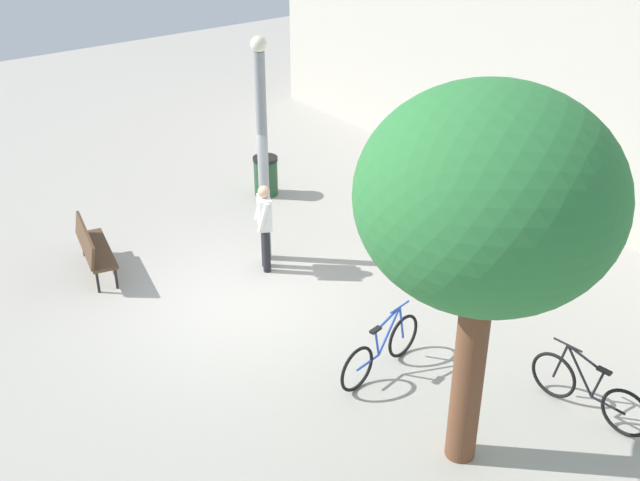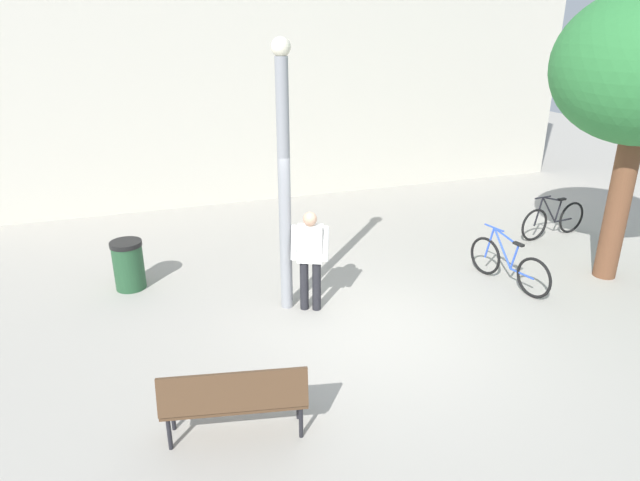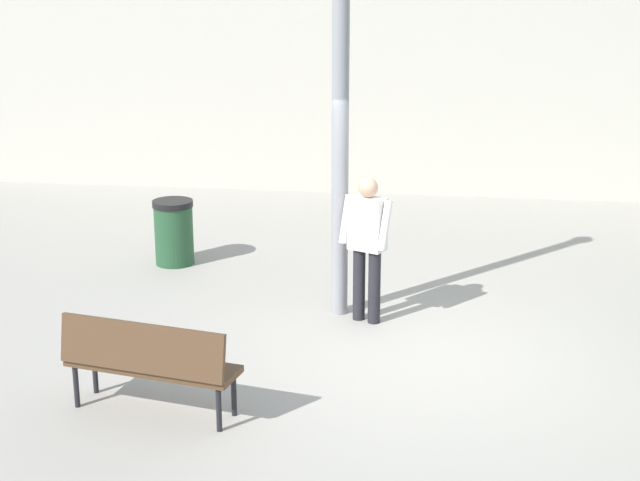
{
  "view_description": "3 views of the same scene",
  "coord_description": "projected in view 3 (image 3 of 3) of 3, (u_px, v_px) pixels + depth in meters",
  "views": [
    {
      "loc": [
        9.9,
        -5.47,
        7.31
      ],
      "look_at": [
        -0.11,
        1.87,
        0.62
      ],
      "focal_mm": 43.8,
      "sensor_mm": 36.0,
      "label": 1
    },
    {
      "loc": [
        -3.21,
        -6.53,
        4.37
      ],
      "look_at": [
        -0.21,
        2.16,
        0.74
      ],
      "focal_mm": 31.07,
      "sensor_mm": 36.0,
      "label": 2
    },
    {
      "loc": [
        0.13,
        -9.16,
        4.01
      ],
      "look_at": [
        -1.43,
        2.25,
        0.59
      ],
      "focal_mm": 54.09,
      "sensor_mm": 36.0,
      "label": 3
    }
  ],
  "objects": [
    {
      "name": "park_bench",
      "position": [
        148.0,
        359.0,
        8.59
      ],
      "size": [
        1.66,
        0.78,
        0.92
      ],
      "color": "#513823",
      "rests_on": "ground_plane"
    },
    {
      "name": "person_by_lamppost",
      "position": [
        367.0,
        240.0,
        10.72
      ],
      "size": [
        0.63,
        0.46,
        1.67
      ],
      "color": "#232328",
      "rests_on": "ground_plane"
    },
    {
      "name": "lamppost",
      "position": [
        340.0,
        122.0,
        10.61
      ],
      "size": [
        0.28,
        0.28,
        4.2
      ],
      "color": "gray",
      "rests_on": "ground_plane"
    },
    {
      "name": "trash_bin",
      "position": [
        174.0,
        232.0,
        12.91
      ],
      "size": [
        0.54,
        0.54,
        0.88
      ],
      "color": "#234C2D",
      "rests_on": "ground_plane"
    },
    {
      "name": "ground_plane",
      "position": [
        428.0,
        363.0,
        9.86
      ],
      "size": [
        36.0,
        36.0,
        0.0
      ],
      "primitive_type": "plane",
      "color": "#A8A399"
    }
  ]
}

